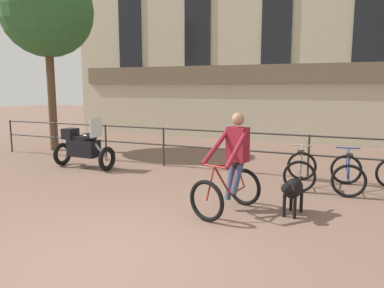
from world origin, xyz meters
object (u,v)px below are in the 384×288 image
Objects in this scene: parked_motorcycle at (83,147)px; parked_bicycle_mid_left at (347,174)px; cyclist_with_bike at (232,168)px; dog at (293,189)px; parked_bicycle_near_lamp at (301,170)px.

parked_motorcycle is 1.45× the size of parked_bicycle_mid_left.
cyclist_with_bike is 1.78× the size of dog.
parked_bicycle_near_lamp and parked_bicycle_mid_left have the same top height.
cyclist_with_bike is 4.94m from parked_motorcycle.
dog is 0.57× the size of parked_motorcycle.
parked_bicycle_near_lamp reaches higher than dog.
dog is 1.98m from parked_bicycle_near_lamp.
parked_motorcycle reaches higher than parked_bicycle_near_lamp.
dog is at bearing 88.89° from parked_bicycle_near_lamp.
parked_motorcycle reaches higher than dog.
parked_bicycle_near_lamp is (5.51, 0.38, -0.20)m from parked_motorcycle.
dog is at bearing 64.00° from parked_bicycle_mid_left.
parked_motorcycle is at bearing -0.10° from parked_bicycle_mid_left.
cyclist_with_bike is at bearing -108.32° from parked_motorcycle.
parked_bicycle_mid_left is (0.93, -0.00, 0.00)m from parked_bicycle_near_lamp.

